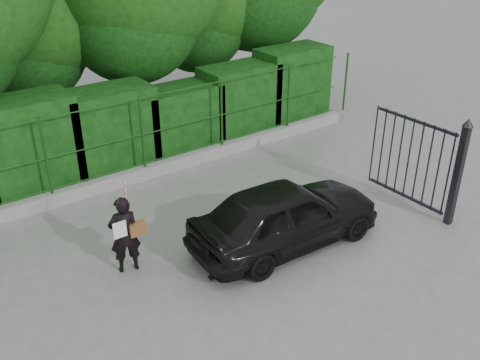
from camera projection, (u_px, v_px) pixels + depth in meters
ground at (240, 273)px, 9.82m from camera, size 80.00×80.00×0.00m
kerb at (131, 177)px, 12.98m from camera, size 14.00×0.25×0.30m
fence at (135, 134)px, 12.61m from camera, size 14.13×0.06×1.80m
hedge at (108, 130)px, 13.25m from camera, size 14.20×1.20×2.26m
gate at (438, 165)px, 11.17m from camera, size 0.22×2.33×2.36m
woman at (127, 211)px, 9.47m from camera, size 1.00×1.02×1.80m
car at (286, 214)px, 10.39m from camera, size 4.02×1.79×1.34m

